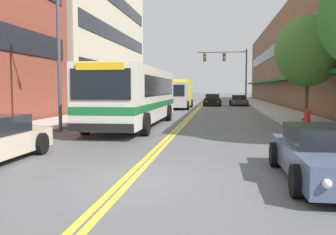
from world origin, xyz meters
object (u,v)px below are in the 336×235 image
(car_beige_parked_left_near, at_px, (151,103))
(car_slate_blue_parked_right_foreground, at_px, (326,155))
(city_bus, at_px, (136,94))
(street_lamp_left_near, at_px, (63,27))
(car_dark_grey_parked_right_mid, at_px, (239,101))
(fire_hydrant, at_px, (307,119))
(traffic_signal_mast, at_px, (230,65))
(street_tree_right_mid, at_px, (308,51))
(car_black_moving_lead, at_px, (212,100))
(box_truck, at_px, (178,93))

(car_beige_parked_left_near, bearing_deg, car_slate_blue_parked_right_foreground, -71.96)
(city_bus, height_order, car_slate_blue_parked_right_foreground, city_bus)
(street_lamp_left_near, bearing_deg, car_dark_grey_parked_right_mid, 71.44)
(street_lamp_left_near, xyz_separation_m, fire_hydrant, (11.03, 0.97, -4.18))
(traffic_signal_mast, bearing_deg, street_lamp_left_near, -106.22)
(car_slate_blue_parked_right_foreground, relative_size, fire_hydrant, 5.00)
(street_lamp_left_near, xyz_separation_m, street_tree_right_mid, (12.00, 5.53, -0.70))
(street_tree_right_mid, height_order, fire_hydrant, street_tree_right_mid)
(car_black_moving_lead, distance_m, street_tree_right_mid, 22.51)
(car_dark_grey_parked_right_mid, relative_size, street_lamp_left_near, 0.53)
(car_slate_blue_parked_right_foreground, height_order, street_tree_right_mid, street_tree_right_mid)
(city_bus, height_order, street_tree_right_mid, street_tree_right_mid)
(car_beige_parked_left_near, xyz_separation_m, street_lamp_left_near, (-0.66, -18.79, 4.22))
(car_slate_blue_parked_right_foreground, distance_m, fire_hydrant, 9.13)
(car_dark_grey_parked_right_mid, bearing_deg, car_black_moving_lead, -161.54)
(car_beige_parked_left_near, height_order, fire_hydrant, car_beige_parked_left_near)
(street_tree_right_mid, distance_m, fire_hydrant, 5.81)
(box_truck, xyz_separation_m, street_lamp_left_near, (-3.05, -20.58, 3.29))
(traffic_signal_mast, height_order, street_tree_right_mid, traffic_signal_mast)
(street_lamp_left_near, height_order, fire_hydrant, street_lamp_left_near)
(car_slate_blue_parked_right_foreground, bearing_deg, city_bus, 120.83)
(city_bus, height_order, box_truck, city_bus)
(fire_hydrant, bearing_deg, car_black_moving_lead, 100.10)
(street_lamp_left_near, relative_size, street_tree_right_mid, 1.39)
(street_tree_right_mid, bearing_deg, city_bus, -166.30)
(car_black_moving_lead, xyz_separation_m, street_lamp_left_near, (-6.39, -27.05, 4.17))
(car_beige_parked_left_near, relative_size, car_slate_blue_parked_right_foreground, 1.00)
(car_slate_blue_parked_right_foreground, height_order, car_dark_grey_parked_right_mid, car_dark_grey_parked_right_mid)
(car_black_moving_lead, xyz_separation_m, box_truck, (-3.34, -6.47, 0.88))
(traffic_signal_mast, distance_m, street_lamp_left_near, 29.86)
(car_slate_blue_parked_right_foreground, xyz_separation_m, traffic_signal_mast, (-1.05, 36.69, 4.16))
(box_truck, relative_size, street_tree_right_mid, 1.15)
(car_slate_blue_parked_right_foreground, distance_m, traffic_signal_mast, 36.94)
(fire_hydrant, bearing_deg, traffic_signal_mast, 95.55)
(car_beige_parked_left_near, distance_m, street_lamp_left_near, 19.27)
(car_dark_grey_parked_right_mid, bearing_deg, box_truck, -130.44)
(car_slate_blue_parked_right_foreground, xyz_separation_m, car_dark_grey_parked_right_mid, (0.03, 36.08, 0.01))
(car_slate_blue_parked_right_foreground, bearing_deg, street_lamp_left_near, 139.53)
(car_black_moving_lead, relative_size, street_lamp_left_near, 0.51)
(box_truck, relative_size, fire_hydrant, 7.40)
(car_slate_blue_parked_right_foreground, xyz_separation_m, street_lamp_left_near, (-9.39, 8.01, 4.24))
(city_bus, distance_m, car_dark_grey_parked_right_mid, 25.74)
(car_dark_grey_parked_right_mid, relative_size, box_truck, 0.63)
(car_slate_blue_parked_right_foreground, distance_m, street_tree_right_mid, 14.24)
(city_bus, bearing_deg, car_slate_blue_parked_right_foreground, -59.17)
(box_truck, bearing_deg, car_beige_parked_left_near, -143.13)
(car_slate_blue_parked_right_foreground, height_order, traffic_signal_mast, traffic_signal_mast)
(fire_hydrant, bearing_deg, car_slate_blue_parked_right_foreground, -100.33)
(city_bus, bearing_deg, street_lamp_left_near, -129.36)
(car_black_moving_lead, bearing_deg, street_tree_right_mid, -75.39)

